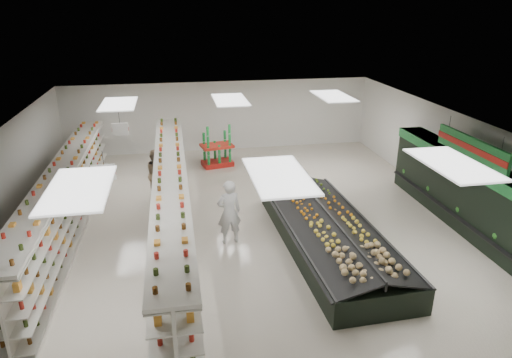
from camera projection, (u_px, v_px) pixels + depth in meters
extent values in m
plane|color=beige|center=(248.00, 225.00, 14.35)|extent=(16.00, 16.00, 0.00)
cube|color=white|center=(248.00, 126.00, 13.18)|extent=(14.00, 16.00, 0.02)
cube|color=white|center=(220.00, 116.00, 21.10)|extent=(14.00, 0.02, 3.20)
cube|color=white|center=(459.00, 164.00, 14.94)|extent=(0.02, 16.00, 3.20)
cube|color=black|center=(472.00, 196.00, 13.67)|extent=(0.80, 8.00, 2.20)
cube|color=#217C36|center=(477.00, 167.00, 13.32)|extent=(0.85, 8.00, 0.30)
cube|color=black|center=(461.00, 214.00, 13.83)|extent=(0.55, 7.80, 0.15)
cube|color=silver|center=(468.00, 189.00, 13.55)|extent=(0.45, 7.70, 0.03)
cube|color=silver|center=(470.00, 180.00, 13.44)|extent=(0.45, 7.70, 0.03)
cube|color=white|center=(105.00, 172.00, 10.88)|extent=(0.50, 0.06, 0.40)
cube|color=#B41B14|center=(105.00, 172.00, 10.88)|extent=(0.52, 0.02, 0.12)
cylinder|color=black|center=(103.00, 160.00, 10.77)|extent=(0.01, 0.01, 0.50)
cube|color=white|center=(120.00, 129.00, 14.55)|extent=(0.50, 0.06, 0.40)
cube|color=#B41B14|center=(120.00, 129.00, 14.55)|extent=(0.52, 0.02, 0.12)
cylinder|color=black|center=(119.00, 120.00, 14.44)|extent=(0.01, 0.01, 0.50)
cube|color=#217C36|center=(471.00, 148.00, 13.06)|extent=(0.10, 3.20, 0.60)
cube|color=#B41B14|center=(470.00, 148.00, 13.05)|extent=(0.03, 3.20, 0.18)
cylinder|color=black|center=(502.00, 146.00, 11.81)|extent=(0.01, 0.01, 0.50)
cylinder|color=black|center=(450.00, 124.00, 14.01)|extent=(0.01, 0.01, 0.50)
cube|color=silver|center=(71.00, 228.00, 14.04)|extent=(0.91, 11.54, 0.12)
cube|color=silver|center=(67.00, 201.00, 13.71)|extent=(0.10, 11.54, 1.92)
cube|color=silver|center=(61.00, 170.00, 13.35)|extent=(0.91, 11.54, 0.08)
cube|color=silver|center=(63.00, 225.00, 13.96)|extent=(0.46, 11.45, 0.03)
cube|color=silver|center=(61.00, 212.00, 13.81)|extent=(0.46, 11.45, 0.03)
cube|color=silver|center=(58.00, 200.00, 13.66)|extent=(0.46, 11.45, 0.03)
cube|color=silver|center=(56.00, 187.00, 13.50)|extent=(0.46, 11.45, 0.03)
cube|color=silver|center=(54.00, 173.00, 13.35)|extent=(0.46, 11.45, 0.03)
cube|color=silver|center=(78.00, 224.00, 14.03)|extent=(0.46, 11.45, 0.03)
cube|color=silver|center=(76.00, 211.00, 13.88)|extent=(0.46, 11.45, 0.03)
cube|color=silver|center=(74.00, 199.00, 13.73)|extent=(0.46, 11.45, 0.03)
cube|color=silver|center=(72.00, 186.00, 13.58)|extent=(0.46, 11.45, 0.03)
cube|color=silver|center=(70.00, 173.00, 13.42)|extent=(0.46, 11.45, 0.03)
cube|color=silver|center=(175.00, 237.00, 13.46)|extent=(0.94, 12.33, 0.12)
cube|color=silver|center=(172.00, 207.00, 13.11)|extent=(0.07, 12.33, 2.06)
cube|color=silver|center=(170.00, 173.00, 12.72)|extent=(0.94, 12.33, 0.08)
cube|color=silver|center=(166.00, 234.00, 13.38)|extent=(0.46, 12.23, 0.03)
cube|color=silver|center=(165.00, 220.00, 13.21)|extent=(0.46, 12.23, 0.03)
cube|color=silver|center=(164.00, 206.00, 13.05)|extent=(0.46, 12.23, 0.03)
cube|color=silver|center=(163.00, 192.00, 12.89)|extent=(0.46, 12.23, 0.03)
cube|color=silver|center=(161.00, 177.00, 12.72)|extent=(0.46, 12.23, 0.03)
cube|color=silver|center=(182.00, 233.00, 13.46)|extent=(0.46, 12.23, 0.03)
cube|color=silver|center=(181.00, 219.00, 13.29)|extent=(0.46, 12.23, 0.03)
cube|color=silver|center=(181.00, 205.00, 13.13)|extent=(0.46, 12.23, 0.03)
cube|color=silver|center=(180.00, 191.00, 12.97)|extent=(0.46, 12.23, 0.03)
cube|color=silver|center=(179.00, 176.00, 12.80)|extent=(0.46, 12.23, 0.03)
cube|color=black|center=(329.00, 236.00, 12.93)|extent=(2.55, 6.87, 0.68)
cube|color=#262626|center=(291.00, 229.00, 12.58)|extent=(0.28, 6.80, 0.06)
cube|color=#262626|center=(367.00, 221.00, 13.02)|extent=(0.28, 6.80, 0.06)
cube|color=black|center=(309.00, 224.00, 12.64)|extent=(1.47, 6.74, 0.35)
cube|color=black|center=(350.00, 220.00, 12.88)|extent=(1.47, 6.74, 0.35)
cube|color=#262626|center=(330.00, 219.00, 12.73)|extent=(0.27, 6.70, 0.24)
cube|color=#B41B14|center=(217.00, 163.00, 19.50)|extent=(1.39, 1.07, 0.21)
cube|color=#B22617|center=(217.00, 146.00, 19.22)|extent=(1.45, 1.13, 0.10)
imported|color=silver|center=(229.00, 212.00, 12.98)|extent=(0.76, 0.57, 1.92)
imported|color=#937C5A|center=(157.00, 174.00, 16.02)|extent=(0.57, 0.89, 1.80)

